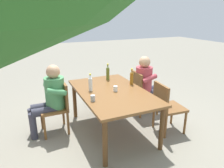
% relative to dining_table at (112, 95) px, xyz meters
% --- Properties ---
extents(ground_plane, '(24.00, 24.00, 0.00)m').
position_rel_dining_table_xyz_m(ground_plane, '(0.00, 0.00, -0.66)').
color(ground_plane, gray).
extents(dining_table, '(1.72, 1.05, 0.74)m').
position_rel_dining_table_xyz_m(dining_table, '(0.00, 0.00, 0.00)').
color(dining_table, brown).
rests_on(dining_table, ground_plane).
extents(chair_far_right, '(0.44, 0.44, 0.87)m').
position_rel_dining_table_xyz_m(chair_far_right, '(0.39, 0.83, -0.17)').
color(chair_far_right, brown).
rests_on(chair_far_right, ground_plane).
extents(chair_near_right, '(0.47, 0.47, 0.87)m').
position_rel_dining_table_xyz_m(chair_near_right, '(0.39, -0.83, -0.17)').
color(chair_near_right, brown).
rests_on(chair_near_right, ground_plane).
extents(chair_near_left, '(0.48, 0.48, 0.87)m').
position_rel_dining_table_xyz_m(chair_near_left, '(-0.38, -0.83, -0.17)').
color(chair_near_left, brown).
rests_on(chair_near_left, ground_plane).
extents(person_in_white_shirt, '(0.47, 0.61, 1.18)m').
position_rel_dining_table_xyz_m(person_in_white_shirt, '(0.39, 0.93, -0.01)').
color(person_in_white_shirt, '#4C935B').
rests_on(person_in_white_shirt, ground_plane).
extents(person_in_plaid_shirt, '(0.47, 0.61, 1.18)m').
position_rel_dining_table_xyz_m(person_in_plaid_shirt, '(0.39, -0.93, -0.01)').
color(person_in_plaid_shirt, '#B7424C').
rests_on(person_in_plaid_shirt, ground_plane).
extents(bottle_clear, '(0.06, 0.06, 0.29)m').
position_rel_dining_table_xyz_m(bottle_clear, '(0.15, 0.32, 0.21)').
color(bottle_clear, white).
rests_on(bottle_clear, dining_table).
extents(bottle_amber, '(0.06, 0.06, 0.29)m').
position_rel_dining_table_xyz_m(bottle_amber, '(0.17, -0.46, 0.21)').
color(bottle_amber, '#996019').
rests_on(bottle_amber, dining_table).
extents(bottle_olive, '(0.06, 0.06, 0.31)m').
position_rel_dining_table_xyz_m(bottle_olive, '(0.60, -0.18, 0.21)').
color(bottle_olive, '#566623').
rests_on(bottle_olive, dining_table).
extents(cup_steel, '(0.07, 0.07, 0.09)m').
position_rel_dining_table_xyz_m(cup_steel, '(-0.27, 0.42, 0.12)').
color(cup_steel, '#B2B7BC').
rests_on(cup_steel, dining_table).
extents(cup_white, '(0.07, 0.07, 0.09)m').
position_rel_dining_table_xyz_m(cup_white, '(-0.04, -0.04, 0.12)').
color(cup_white, white).
rests_on(cup_white, dining_table).
extents(backpack_by_near_side, '(0.30, 0.25, 0.40)m').
position_rel_dining_table_xyz_m(backpack_by_near_side, '(1.25, -0.13, -0.47)').
color(backpack_by_near_side, black).
rests_on(backpack_by_near_side, ground_plane).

